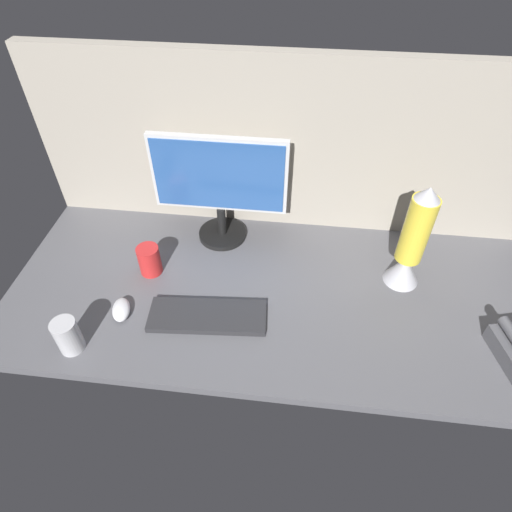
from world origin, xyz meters
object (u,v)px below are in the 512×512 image
at_px(monitor, 220,184).
at_px(mug_red_plastic, 149,260).
at_px(lava_lamp, 411,245).
at_px(keyboard, 208,316).
at_px(mouse, 121,310).
at_px(mug_steel, 68,336).

xyz_separation_m(monitor, mug_red_plastic, (-0.22, -0.22, -0.18)).
bearing_deg(lava_lamp, keyboard, -158.83).
distance_m(monitor, mouse, 0.54).
relative_size(mouse, lava_lamp, 0.25).
distance_m(keyboard, lava_lamp, 0.69).
bearing_deg(mouse, lava_lamp, -1.00).
xyz_separation_m(mouse, mug_red_plastic, (0.04, 0.19, 0.04)).
height_order(keyboard, mug_red_plastic, mug_red_plastic).
height_order(mouse, lava_lamp, lava_lamp).
distance_m(monitor, keyboard, 0.46).
relative_size(mug_red_plastic, mug_steel, 0.94).
distance_m(mug_steel, lava_lamp, 1.09).
height_order(monitor, mug_red_plastic, monitor).
bearing_deg(lava_lamp, mug_steel, -158.42).
xyz_separation_m(mug_steel, lava_lamp, (1.01, 0.40, 0.10)).
relative_size(monitor, lava_lamp, 1.23).
xyz_separation_m(mouse, mug_steel, (-0.10, -0.14, 0.04)).
relative_size(keyboard, mug_red_plastic, 3.44).
relative_size(mouse, mug_steel, 0.84).
bearing_deg(monitor, lava_lamp, -14.03).
bearing_deg(mouse, mug_red_plastic, 61.48).
distance_m(keyboard, mug_steel, 0.41).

